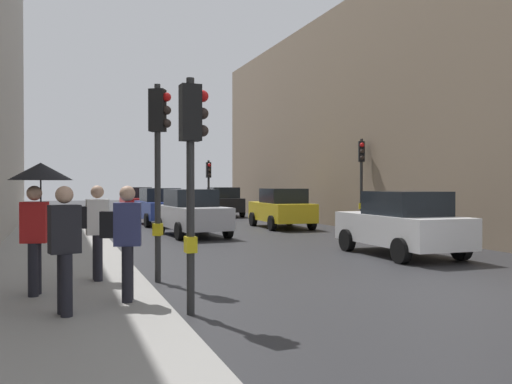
# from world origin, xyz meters

# --- Properties ---
(ground_plane) EXTENTS (120.00, 120.00, 0.00)m
(ground_plane) POSITION_xyz_m (0.00, 0.00, 0.00)
(ground_plane) COLOR #28282B
(sidewalk_kerb) EXTENTS (3.21, 40.00, 0.16)m
(sidewalk_kerb) POSITION_xyz_m (-6.85, 6.00, 0.08)
(sidewalk_kerb) COLOR gray
(sidewalk_kerb) RESTS_ON ground
(building_facade_right) EXTENTS (12.00, 33.55, 10.16)m
(building_facade_right) POSITION_xyz_m (11.24, 13.57, 5.08)
(building_facade_right) COLOR gray
(building_facade_right) RESTS_ON ground
(traffic_light_mid_street) EXTENTS (0.34, 0.45, 3.81)m
(traffic_light_mid_street) POSITION_xyz_m (4.93, 11.53, 2.63)
(traffic_light_mid_street) COLOR #2D2D2D
(traffic_light_mid_street) RESTS_ON ground
(traffic_light_near_left) EXTENTS (0.43, 0.25, 3.54)m
(traffic_light_near_left) POSITION_xyz_m (-4.92, -0.19, 2.44)
(traffic_light_near_left) COLOR #2D2D2D
(traffic_light_near_left) RESTS_ON ground
(traffic_light_near_right) EXTENTS (0.45, 0.36, 3.94)m
(traffic_light_near_right) POSITION_xyz_m (-4.92, 2.68, 2.71)
(traffic_light_near_right) COLOR #2D2D2D
(traffic_light_near_right) RESTS_ON ground
(traffic_light_far_median) EXTENTS (0.25, 0.43, 3.24)m
(traffic_light_far_median) POSITION_xyz_m (0.89, 20.73, 2.24)
(traffic_light_far_median) COLOR #2D2D2D
(traffic_light_far_median) RESTS_ON ground
(car_red_sedan) EXTENTS (2.12, 4.25, 1.76)m
(car_red_sedan) POSITION_xyz_m (-2.29, 25.78, 0.88)
(car_red_sedan) COLOR red
(car_red_sedan) RESTS_ON ground
(car_white_compact) EXTENTS (2.04, 4.21, 1.76)m
(car_white_compact) POSITION_xyz_m (2.00, 4.47, 0.88)
(car_white_compact) COLOR silver
(car_white_compact) RESTS_ON ground
(car_yellow_taxi) EXTENTS (2.16, 4.27, 1.76)m
(car_yellow_taxi) POSITION_xyz_m (2.56, 14.36, 0.88)
(car_yellow_taxi) COLOR yellow
(car_yellow_taxi) RESTS_ON ground
(car_silver_hatchback) EXTENTS (2.25, 4.32, 1.76)m
(car_silver_hatchback) POSITION_xyz_m (-2.06, 12.03, 0.88)
(car_silver_hatchback) COLOR #BCBCC1
(car_silver_hatchback) RESTS_ON ground
(car_dark_suv) EXTENTS (2.24, 4.31, 1.76)m
(car_dark_suv) POSITION_xyz_m (2.56, 23.75, 0.88)
(car_dark_suv) COLOR black
(car_dark_suv) RESTS_ON ground
(car_blue_van) EXTENTS (2.15, 4.27, 1.76)m
(car_blue_van) POSITION_xyz_m (-2.21, 18.03, 0.88)
(car_blue_van) COLOR navy
(car_blue_van) RESTS_ON ground
(pedestrian_with_umbrella) EXTENTS (1.00, 1.00, 2.14)m
(pedestrian_with_umbrella) POSITION_xyz_m (-7.10, 1.26, 1.84)
(pedestrian_with_umbrella) COLOR black
(pedestrian_with_umbrella) RESTS_ON sidewalk_kerb
(pedestrian_with_grey_backpack) EXTENTS (0.64, 0.40, 1.77)m
(pedestrian_with_grey_backpack) POSITION_xyz_m (-5.85, 0.34, 1.16)
(pedestrian_with_grey_backpack) COLOR black
(pedestrian_with_grey_backpack) RESTS_ON sidewalk_kerb
(pedestrian_with_black_backpack) EXTENTS (0.61, 0.36, 1.77)m
(pedestrian_with_black_backpack) POSITION_xyz_m (-6.16, 2.37, 1.16)
(pedestrian_with_black_backpack) COLOR black
(pedestrian_with_black_backpack) RESTS_ON sidewalk_kerb
(pedestrian_in_dark_coat) EXTENTS (0.45, 0.36, 1.77)m
(pedestrian_in_dark_coat) POSITION_xyz_m (-6.72, -0.31, 1.13)
(pedestrian_in_dark_coat) COLOR black
(pedestrian_in_dark_coat) RESTS_ON sidewalk_kerb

